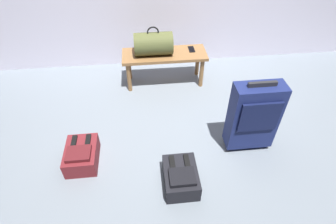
{
  "coord_description": "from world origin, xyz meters",
  "views": [
    {
      "loc": [
        -0.28,
        -1.78,
        2.02
      ],
      "look_at": [
        -0.07,
        0.18,
        0.25
      ],
      "focal_mm": 28.76,
      "sensor_mm": 36.0,
      "label": 1
    }
  ],
  "objects": [
    {
      "name": "backpack_dark",
      "position": [
        -0.03,
        -0.48,
        0.09
      ],
      "size": [
        0.28,
        0.38,
        0.21
      ],
      "color": "black",
      "rests_on": "ground"
    },
    {
      "name": "suitcase_upright_navy",
      "position": [
        0.67,
        -0.11,
        0.39
      ],
      "size": [
        0.43,
        0.21,
        0.76
      ],
      "color": "navy",
      "rests_on": "ground"
    },
    {
      "name": "duffel_bag_olive",
      "position": [
        -0.14,
        1.05,
        0.54
      ],
      "size": [
        0.44,
        0.26,
        0.34
      ],
      "color": "#51562D",
      "rests_on": "bench"
    },
    {
      "name": "ground_plane",
      "position": [
        0.0,
        0.0,
        0.0
      ],
      "size": [
        6.6,
        6.6,
        0.0
      ],
      "primitive_type": "plane",
      "color": "slate"
    },
    {
      "name": "cell_phone",
      "position": [
        0.32,
        1.1,
        0.42
      ],
      "size": [
        0.07,
        0.14,
        0.01
      ],
      "color": "black",
      "rests_on": "bench"
    },
    {
      "name": "backpack_maroon",
      "position": [
        -0.89,
        -0.14,
        0.09
      ],
      "size": [
        0.28,
        0.38,
        0.21
      ],
      "color": "maroon",
      "rests_on": "ground"
    },
    {
      "name": "bench",
      "position": [
        -0.02,
        1.05,
        0.35
      ],
      "size": [
        1.0,
        0.36,
        0.41
      ],
      "color": "olive",
      "rests_on": "ground"
    }
  ]
}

